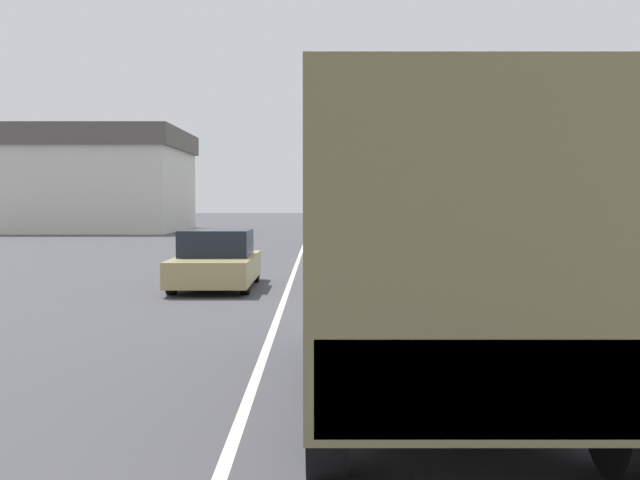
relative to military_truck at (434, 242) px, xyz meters
The scene contains 8 objects.
ground_plane 29.03m from the military_truck, 93.82° to the left, with size 180.00×180.00×0.00m, color #424247.
lane_centre_stripe 29.03m from the military_truck, 93.82° to the left, with size 0.12×120.00×0.00m.
sidewalk_right 29.07m from the military_truck, 84.92° to the left, with size 1.80×120.00×0.12m.
grass_strip_right 29.79m from the military_truck, 76.45° to the left, with size 7.00×120.00×0.02m.
military_truck is the anchor object (origin of this frame).
car_nearest_ahead 11.56m from the military_truck, 108.48° to the left, with size 1.83×4.24×1.38m.
car_second_ahead 26.04m from the military_truck, 89.46° to the left, with size 1.93×4.26×1.46m.
building_distant 49.25m from the military_truck, 109.93° to the left, with size 12.83×12.96×6.77m.
Camera 1 is at (0.76, 2.95, 2.10)m, focal length 45.00 mm.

